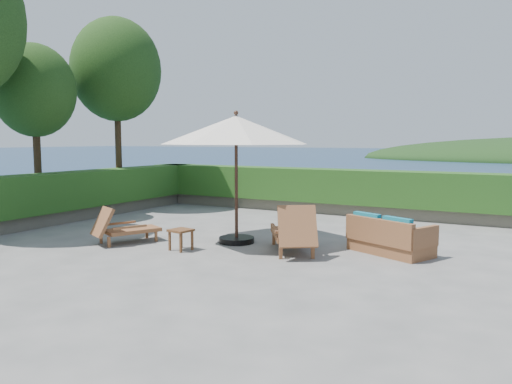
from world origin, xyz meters
The scene contains 14 objects.
ground centered at (0.00, 0.00, 0.00)m, with size 12.00×12.00×0.00m, color gray.
foundation centered at (0.00, 0.00, -1.55)m, with size 12.00×12.00×3.00m, color #5D554A.
ocean centered at (0.00, 0.00, -3.00)m, with size 600.00×600.00×0.00m, color #17324A.
planter_wall_far centered at (0.00, 5.60, 0.18)m, with size 12.00×0.60×0.36m, color #6B6555.
planter_wall_left centered at (-5.60, 0.00, 0.18)m, with size 0.60×12.00×0.36m, color #6B6555.
hedge_far centered at (0.00, 5.60, 0.85)m, with size 12.40×0.90×1.00m, color #214B15.
hedge_left centered at (-5.60, 0.00, 0.85)m, with size 0.90×12.40×1.00m, color #214B15.
tree_mid centered at (-6.40, 0.50, 3.55)m, with size 2.20×2.20×4.83m.
tree_far centered at (-6.00, 3.20, 4.40)m, with size 2.80×2.80×6.03m.
patio_umbrella centered at (-0.02, 0.50, 2.41)m, with size 3.37×3.37×2.85m.
lounge_left centered at (-2.14, -0.74, 0.34)m, with size 1.13×1.53×0.82m.
lounge_right centered at (1.48, 0.18, 0.42)m, with size 1.54×1.87×1.01m.
side_table centered at (-0.62, -0.69, 0.36)m, with size 0.47×0.47×0.43m.
wicker_loveseat centered at (3.15, 1.01, 0.31)m, with size 1.80×1.42×0.79m.
Camera 1 is at (5.47, -8.69, 2.24)m, focal length 35.00 mm.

